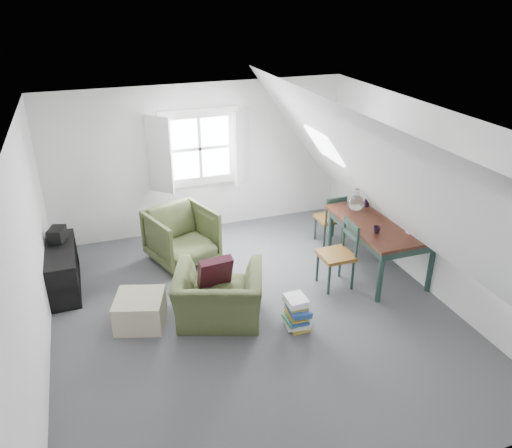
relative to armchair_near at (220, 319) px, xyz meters
name	(u,v)px	position (x,y,z in m)	size (l,w,h in m)	color
floor	(254,314)	(0.45, -0.04, 0.00)	(5.50, 5.50, 0.00)	#46464B
ceiling	(254,125)	(0.45, -0.04, 2.50)	(5.50, 5.50, 0.00)	white
wall_back	(200,159)	(0.45, 2.71, 1.25)	(5.00, 5.00, 0.00)	silver
wall_front	(378,385)	(0.45, -2.79, 1.25)	(5.00, 5.00, 0.00)	silver
wall_left	(29,263)	(-2.05, -0.04, 1.25)	(5.50, 5.50, 0.00)	silver
wall_right	(429,201)	(2.95, -0.04, 1.25)	(5.50, 5.50, 0.00)	silver
slope_left	(116,205)	(-1.10, -0.04, 1.78)	(5.50, 5.50, 0.00)	white
slope_right	(371,172)	(2.00, -0.04, 1.78)	(5.50, 5.50, 0.00)	white
dormer_window	(200,149)	(0.45, 2.64, 1.45)	(1.71, 0.35, 1.30)	white
skylight	(324,146)	(2.00, 1.26, 1.75)	(0.55, 0.75, 0.04)	white
armchair_near	(220,319)	(0.00, 0.00, 0.00)	(1.08, 0.94, 0.70)	#3D4723
armchair_far	(183,260)	(-0.13, 1.66, 0.00)	(0.90, 0.92, 0.84)	#3D4723
throw_pillow	(215,272)	(0.00, 0.15, 0.62)	(0.42, 0.12, 0.42)	#3C101C
ottoman	(140,310)	(-0.96, 0.25, 0.19)	(0.58, 0.58, 0.39)	tan
dining_table	(379,228)	(2.53, 0.40, 0.70)	(0.97, 1.62, 0.81)	#33160E
demijohn	(356,202)	(2.38, 0.85, 0.95)	(0.24, 0.24, 0.34)	silver
vase_twigs	(367,198)	(2.63, 0.95, 0.94)	(0.07, 0.08, 0.58)	black
cup	(376,233)	(2.28, 0.10, 0.81)	(0.11, 0.11, 0.10)	black
paper_box	(411,232)	(2.73, -0.05, 0.83)	(0.12, 0.08, 0.04)	white
dining_chair_far	(331,218)	(2.28, 1.41, 0.46)	(0.41, 0.41, 0.88)	brown
dining_chair_near	(339,254)	(1.80, 0.24, 0.50)	(0.45, 0.45, 0.96)	brown
media_shelf	(63,272)	(-1.86, 1.40, 0.28)	(0.41, 1.22, 0.63)	black
electronics_box	(57,235)	(-1.86, 1.69, 0.72)	(0.19, 0.27, 0.22)	black
magazine_stack	(297,313)	(0.87, -0.47, 0.21)	(0.32, 0.38, 0.43)	#B29933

